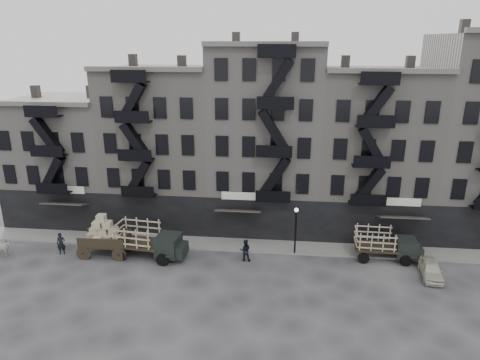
# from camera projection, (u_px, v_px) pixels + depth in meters

# --- Properties ---
(ground) EXTENTS (140.00, 140.00, 0.00)m
(ground) POSITION_uv_depth(u_px,v_px,m) (258.00, 268.00, 34.50)
(ground) COLOR #38383A
(ground) RESTS_ON ground
(sidewalk) EXTENTS (55.00, 2.50, 0.15)m
(sidewalk) POSITION_uv_depth(u_px,v_px,m) (260.00, 246.00, 38.02)
(sidewalk) COLOR slate
(sidewalk) RESTS_ON ground
(building_west) EXTENTS (10.00, 11.35, 13.20)m
(building_west) POSITION_uv_depth(u_px,v_px,m) (70.00, 157.00, 43.89)
(building_west) COLOR gray
(building_west) RESTS_ON ground
(building_midwest) EXTENTS (10.00, 11.35, 16.20)m
(building_midwest) POSITION_uv_depth(u_px,v_px,m) (165.00, 146.00, 42.42)
(building_midwest) COLOR gray
(building_midwest) RESTS_ON ground
(building_center) EXTENTS (10.00, 11.35, 18.20)m
(building_center) POSITION_uv_depth(u_px,v_px,m) (265.00, 138.00, 41.12)
(building_center) COLOR gray
(building_center) RESTS_ON ground
(building_mideast) EXTENTS (10.00, 11.35, 16.20)m
(building_mideast) POSITION_uv_depth(u_px,v_px,m) (371.00, 151.00, 40.44)
(building_mideast) COLOR gray
(building_mideast) RESTS_ON ground
(lamp_post) EXTENTS (0.36, 0.36, 4.28)m
(lamp_post) POSITION_uv_depth(u_px,v_px,m) (296.00, 225.00, 35.79)
(lamp_post) COLOR black
(lamp_post) RESTS_ON ground
(horse) EXTENTS (2.11, 1.33, 1.65)m
(horse) POSITION_uv_depth(u_px,v_px,m) (0.00, 249.00, 35.89)
(horse) COLOR beige
(horse) RESTS_ON ground
(wagon) EXTENTS (4.29, 2.40, 3.58)m
(wagon) POSITION_uv_depth(u_px,v_px,m) (103.00, 232.00, 36.03)
(wagon) COLOR black
(wagon) RESTS_ON ground
(stake_truck_west) EXTENTS (6.21, 3.07, 3.01)m
(stake_truck_west) POSITION_uv_depth(u_px,v_px,m) (148.00, 238.00, 35.69)
(stake_truck_west) COLOR black
(stake_truck_west) RESTS_ON ground
(stake_truck_east) EXTENTS (5.42, 2.36, 2.69)m
(stake_truck_east) POSITION_uv_depth(u_px,v_px,m) (386.00, 242.00, 35.43)
(stake_truck_east) COLOR black
(stake_truck_east) RESTS_ON ground
(car_east) EXTENTS (1.88, 3.81, 1.25)m
(car_east) POSITION_uv_depth(u_px,v_px,m) (431.00, 269.00, 33.06)
(car_east) COLOR beige
(car_east) RESTS_ON ground
(pedestrian_west) EXTENTS (0.82, 0.66, 1.93)m
(pedestrian_west) POSITION_uv_depth(u_px,v_px,m) (61.00, 244.00, 36.43)
(pedestrian_west) COLOR black
(pedestrian_west) RESTS_ON ground
(pedestrian_mid) EXTENTS (0.97, 0.77, 1.91)m
(pedestrian_mid) POSITION_uv_depth(u_px,v_px,m) (245.00, 250.00, 35.33)
(pedestrian_mid) COLOR black
(pedestrian_mid) RESTS_ON ground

